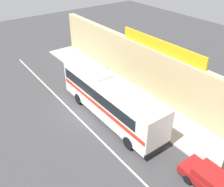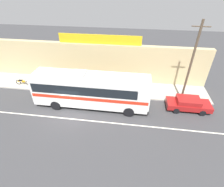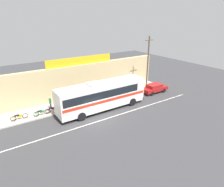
{
  "view_description": "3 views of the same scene",
  "coord_description": "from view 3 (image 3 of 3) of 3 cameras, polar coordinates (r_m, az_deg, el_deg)",
  "views": [
    {
      "loc": [
        16.15,
        -8.63,
        13.47
      ],
      "look_at": [
        0.79,
        2.74,
        1.39
      ],
      "focal_mm": 39.14,
      "sensor_mm": 36.0,
      "label": 1
    },
    {
      "loc": [
        6.17,
        -12.51,
        11.5
      ],
      "look_at": [
        4.11,
        2.23,
        1.29
      ],
      "focal_mm": 27.53,
      "sensor_mm": 36.0,
      "label": 2
    },
    {
      "loc": [
        -9.63,
        -18.31,
        11.37
      ],
      "look_at": [
        3.33,
        1.32,
        2.02
      ],
      "focal_mm": 31.66,
      "sensor_mm": 36.0,
      "label": 3
    }
  ],
  "objects": [
    {
      "name": "ground_plane",
      "position": [
        23.61,
        -5.02,
        -7.21
      ],
      "size": [
        70.0,
        70.0,
        0.0
      ],
      "primitive_type": "plane",
      "color": "#3A3A3D"
    },
    {
      "name": "sidewalk_slab",
      "position": [
        27.81,
        -10.19,
        -2.67
      ],
      "size": [
        30.0,
        3.6,
        0.14
      ],
      "primitive_type": "cube",
      "color": "#A8A399",
      "rests_on": "ground_plane"
    },
    {
      "name": "storefront_facade",
      "position": [
        28.84,
        -12.23,
        3.05
      ],
      "size": [
        30.0,
        0.7,
        4.8
      ],
      "primitive_type": "cube",
      "color": "tan",
      "rests_on": "ground_plane"
    },
    {
      "name": "storefront_billboard",
      "position": [
        28.77,
        -9.15,
        9.32
      ],
      "size": [
        9.92,
        0.12,
        1.1
      ],
      "primitive_type": "cube",
      "color": "gold",
      "rests_on": "storefront_facade"
    },
    {
      "name": "road_center_stripe",
      "position": [
        22.99,
        -4.05,
        -8.01
      ],
      "size": [
        30.0,
        0.14,
        0.01
      ],
      "primitive_type": "cube",
      "color": "silver",
      "rests_on": "ground_plane"
    },
    {
      "name": "intercity_bus",
      "position": [
        24.86,
        -3.01,
        -0.34
      ],
      "size": [
        11.73,
        2.67,
        3.78
      ],
      "color": "white",
      "rests_on": "ground_plane"
    },
    {
      "name": "parked_car",
      "position": [
        31.7,
        12.16,
        1.57
      ],
      "size": [
        4.35,
        1.83,
        1.37
      ],
      "color": "maroon",
      "rests_on": "ground_plane"
    },
    {
      "name": "utility_pole",
      "position": [
        31.51,
        10.29,
        8.67
      ],
      "size": [
        1.6,
        0.22,
        8.37
      ],
      "color": "brown",
      "rests_on": "sidewalk_slab"
    },
    {
      "name": "motorcycle_black",
      "position": [
        25.58,
        -16.67,
        -4.3
      ],
      "size": [
        1.93,
        0.56,
        0.94
      ],
      "color": "black",
      "rests_on": "sidewalk_slab"
    },
    {
      "name": "motorcycle_blue",
      "position": [
        25.23,
        -19.76,
        -5.07
      ],
      "size": [
        1.87,
        0.56,
        0.94
      ],
      "color": "black",
      "rests_on": "sidewalk_slab"
    },
    {
      "name": "motorcycle_orange",
      "position": [
        25.17,
        -25.29,
        -6.0
      ],
      "size": [
        1.9,
        0.56,
        0.94
      ],
      "color": "black",
      "rests_on": "sidewalk_slab"
    },
    {
      "name": "motorcycle_green",
      "position": [
        26.08,
        -14.03,
        -3.49
      ],
      "size": [
        1.91,
        0.56,
        0.94
      ],
      "color": "black",
      "rests_on": "sidewalk_slab"
    },
    {
      "name": "pedestrian_far_left",
      "position": [
        26.32,
        -17.39,
        -2.37
      ],
      "size": [
        0.3,
        0.48,
        1.64
      ],
      "color": "black",
      "rests_on": "sidewalk_slab"
    },
    {
      "name": "pedestrian_far_right",
      "position": [
        28.51,
        -4.27,
        0.39
      ],
      "size": [
        0.3,
        0.48,
        1.58
      ],
      "color": "navy",
      "rests_on": "sidewalk_slab"
    },
    {
      "name": "pedestrian_by_curb",
      "position": [
        27.67,
        -7.22,
        -0.42
      ],
      "size": [
        0.3,
        0.48,
        1.57
      ],
      "color": "black",
      "rests_on": "sidewalk_slab"
    }
  ]
}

